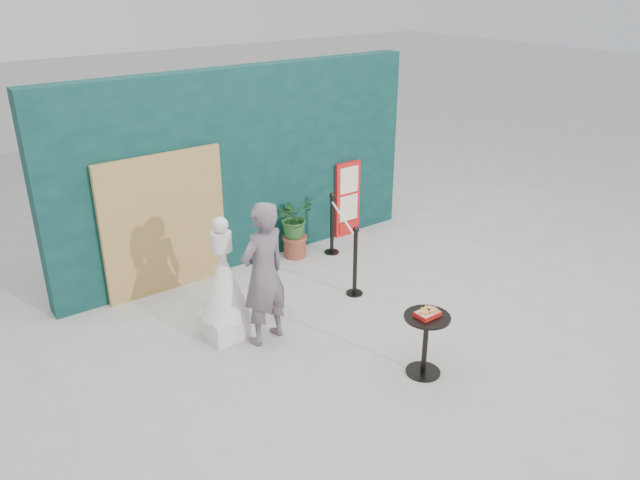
{
  "coord_description": "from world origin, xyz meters",
  "views": [
    {
      "loc": [
        -4.48,
        -4.79,
        4.27
      ],
      "look_at": [
        0.0,
        1.2,
        1.0
      ],
      "focal_mm": 35.0,
      "sensor_mm": 36.0,
      "label": 1
    }
  ],
  "objects": [
    {
      "name": "ground",
      "position": [
        0.0,
        0.0,
        0.0
      ],
      "size": [
        60.0,
        60.0,
        0.0
      ],
      "primitive_type": "plane",
      "color": "#ADAAA5",
      "rests_on": "ground"
    },
    {
      "name": "planter",
      "position": [
        0.66,
        2.76,
        0.58
      ],
      "size": [
        0.59,
        0.51,
        1.01
      ],
      "color": "brown",
      "rests_on": "ground"
    },
    {
      "name": "stanchion_barrier",
      "position": [
        0.91,
        1.85,
        0.49
      ],
      "size": [
        0.84,
        1.54,
        1.03
      ],
      "color": "black",
      "rests_on": "ground"
    },
    {
      "name": "bamboo_fence",
      "position": [
        -1.4,
        2.94,
        1.0
      ],
      "size": [
        1.8,
        0.08,
        2.0
      ],
      "primitive_type": "cube",
      "color": "tan",
      "rests_on": "ground"
    },
    {
      "name": "statue",
      "position": [
        -1.36,
        1.35,
        0.65
      ],
      "size": [
        0.62,
        0.62,
        1.6
      ],
      "color": "silver",
      "rests_on": "ground"
    },
    {
      "name": "food_basket",
      "position": [
        0.04,
        -0.72,
        0.79
      ],
      "size": [
        0.26,
        0.19,
        0.11
      ],
      "color": "#B41713",
      "rests_on": "cafe_table"
    },
    {
      "name": "back_wall",
      "position": [
        0.0,
        3.15,
        1.5
      ],
      "size": [
        6.0,
        0.3,
        3.0
      ],
      "primitive_type": "cube",
      "color": "#092829",
      "rests_on": "ground"
    },
    {
      "name": "menu_board",
      "position": [
        1.9,
        2.95,
        0.65
      ],
      "size": [
        0.5,
        0.07,
        1.3
      ],
      "color": "red",
      "rests_on": "ground"
    },
    {
      "name": "cafe_table",
      "position": [
        0.04,
        -0.73,
        0.5
      ],
      "size": [
        0.52,
        0.52,
        0.75
      ],
      "color": "black",
      "rests_on": "ground"
    },
    {
      "name": "woman",
      "position": [
        -1.03,
        0.95,
        0.91
      ],
      "size": [
        0.74,
        0.56,
        1.83
      ],
      "primitive_type": "imported",
      "rotation": [
        0.0,
        0.0,
        3.33
      ],
      "color": "#61535C",
      "rests_on": "ground"
    }
  ]
}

